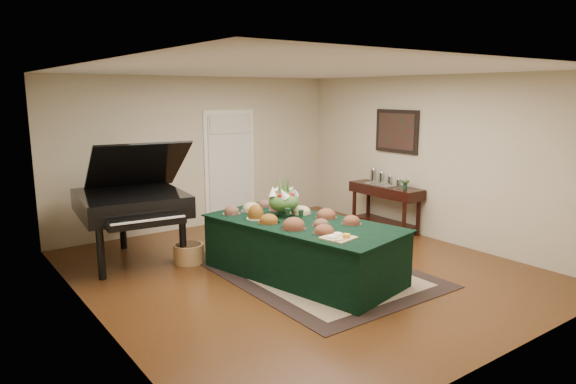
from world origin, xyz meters
TOP-DOWN VIEW (x-y plane):
  - ground at (0.00, 0.00)m, footprint 6.00×6.00m
  - area_rug at (0.10, -0.15)m, footprint 2.30×3.22m
  - kitchen_doorway at (0.60, 2.97)m, footprint 1.05×0.07m
  - buffet_table at (-0.14, -0.22)m, footprint 1.78×2.85m
  - food_platters at (-0.21, 0.05)m, footprint 1.23×1.93m
  - cutting_board at (-0.30, -1.07)m, footprint 0.40×0.40m
  - green_goblets at (-0.24, -0.17)m, footprint 0.16×0.25m
  - floral_centerpiece at (-0.15, 0.20)m, footprint 0.44×0.44m
  - grand_piano at (-1.72, 1.76)m, footprint 1.68×1.84m
  - wicker_basket at (-1.12, 1.19)m, footprint 0.44×0.44m
  - mahogany_sideboard at (2.50, 0.78)m, footprint 0.45×1.42m
  - tea_service at (2.50, 0.84)m, footprint 0.34×0.74m
  - pink_bouquet at (2.50, 0.35)m, footprint 0.16×0.16m
  - wall_painting at (2.72, 0.78)m, footprint 0.05×0.95m

SIDE VIEW (x-z plane):
  - ground at x=0.00m, z-range 0.00..0.00m
  - area_rug at x=0.10m, z-range 0.00..0.01m
  - wicker_basket at x=-1.12m, z-range 0.00..0.27m
  - buffet_table at x=-0.14m, z-range 0.00..0.75m
  - mahogany_sideboard at x=2.50m, z-range 0.22..1.03m
  - cutting_board at x=-0.30m, z-range 0.73..0.83m
  - food_platters at x=-0.21m, z-range 0.72..0.87m
  - green_goblets at x=-0.24m, z-range 0.75..0.93m
  - grand_piano at x=-1.72m, z-range 0.00..1.75m
  - tea_service at x=2.50m, z-range 0.77..1.07m
  - pink_bouquet at x=2.50m, z-range 0.84..1.04m
  - floral_centerpiece at x=-0.15m, z-range 0.79..1.22m
  - kitchen_doorway at x=0.60m, z-range -0.03..2.07m
  - wall_painting at x=2.72m, z-range 1.38..2.12m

